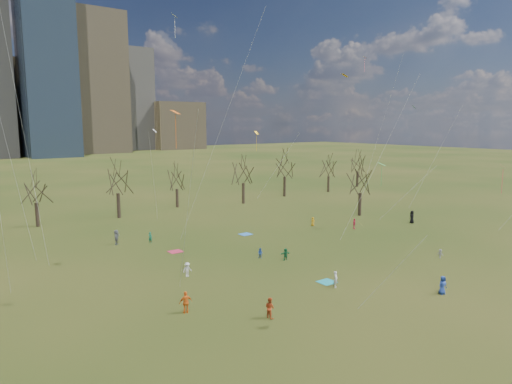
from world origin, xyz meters
TOP-DOWN VIEW (x-y plane):
  - ground at (0.00, 0.00)m, footprint 500.00×500.00m
  - bare_tree_row at (-0.09, 37.22)m, footprint 113.04×29.80m
  - blanket_teal at (-1.73, -1.84)m, footprint 1.60×1.50m
  - blanket_navy at (3.08, 18.60)m, footprint 1.60×1.50m
  - blanket_crimson at (-8.67, 16.51)m, footprint 1.60×1.50m
  - person_0 at (4.32, -10.27)m, footprint 0.92×0.69m
  - person_1 at (-2.09, -3.33)m, footprint 0.67×0.66m
  - person_2 at (-11.26, -5.00)m, footprint 0.73×0.88m
  - person_3 at (14.41, -3.86)m, footprint 0.46×0.71m
  - person_4 at (-16.14, -0.26)m, footprint 1.14×0.64m
  - person_5 at (-0.29, 6.06)m, footprint 1.33×0.72m
  - person_6 at (27.81, 9.17)m, footprint 1.00×1.14m
  - person_8 at (-2.15, 8.26)m, footprint 0.72×0.74m
  - person_9 at (-11.79, 7.66)m, footprint 0.96×0.58m
  - person_10 at (17.76, 11.89)m, footprint 0.96×0.75m
  - person_11 at (-13.16, 23.96)m, footprint 1.33×1.82m
  - person_12 at (14.26, 16.91)m, footprint 0.58×0.75m
  - person_13 at (-9.34, 22.27)m, footprint 0.57×0.61m
  - kites_airborne at (3.94, 11.66)m, footprint 64.89×50.43m

SIDE VIEW (x-z plane):
  - ground at x=0.00m, z-range 0.00..0.00m
  - blanket_teal at x=-1.73m, z-range 0.00..0.03m
  - blanket_navy at x=3.08m, z-range 0.00..0.03m
  - blanket_crimson at x=-8.67m, z-range 0.00..0.03m
  - person_3 at x=14.41m, z-range 0.00..1.04m
  - person_8 at x=-2.15m, z-range 0.00..1.20m
  - person_12 at x=14.26m, z-range 0.00..1.35m
  - person_5 at x=-0.29m, z-range 0.00..1.37m
  - person_13 at x=-9.34m, z-range 0.00..1.40m
  - person_9 at x=-11.79m, z-range 0.00..1.45m
  - person_10 at x=17.76m, z-range 0.00..1.51m
  - person_1 at x=-2.09m, z-range 0.00..1.55m
  - person_2 at x=-11.26m, z-range 0.00..1.67m
  - person_0 at x=4.32m, z-range 0.00..1.69m
  - person_4 at x=-16.14m, z-range 0.00..1.84m
  - person_11 at x=-13.16m, z-range 0.00..1.90m
  - person_6 at x=27.81m, z-range 0.00..1.96m
  - bare_tree_row at x=-0.09m, z-range 1.37..10.87m
  - kites_airborne at x=3.94m, z-range -0.84..25.09m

